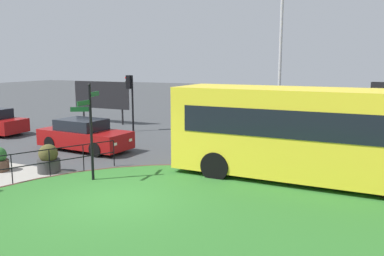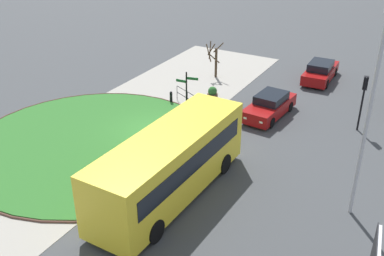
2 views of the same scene
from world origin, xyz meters
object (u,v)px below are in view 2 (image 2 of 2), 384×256
car_near_lane (320,71)px  street_tree_bare (215,59)px  bus_yellow (170,163)px  lamppost_tall (369,114)px  planter_kerbside (212,94)px  car_far_lane (270,106)px  signpost_directional (187,94)px  traffic_light_near (364,91)px  bollard_foreground (171,97)px  planter_near_signpost (208,105)px

car_near_lane → street_tree_bare: size_ratio=1.73×
bus_yellow → street_tree_bare: size_ratio=3.52×
lamppost_tall → planter_kerbside: 14.09m
lamppost_tall → car_far_lane: bearing=-138.5°
signpost_directional → traffic_light_near: bearing=115.8°
bus_yellow → planter_kerbside: 11.28m
car_far_lane → lamppost_tall: 10.74m
signpost_directional → street_tree_bare: (-7.87, -2.14, -0.52)m
bollard_foreground → street_tree_bare: size_ratio=0.31×
car_far_lane → planter_near_signpost: car_far_lane is taller
lamppost_tall → bollard_foreground: bearing=-115.3°
car_far_lane → planter_kerbside: size_ratio=4.92×
car_far_lane → lamppost_tall: bearing=46.0°
bollard_foreground → lamppost_tall: bearing=64.7°
car_far_lane → street_tree_bare: bearing=-121.3°
car_near_lane → lamppost_tall: lamppost_tall is taller
planter_near_signpost → street_tree_bare: bearing=-156.6°
lamppost_tall → planter_near_signpost: 12.61m
car_near_lane → car_far_lane: bearing=170.4°
signpost_directional → lamppost_tall: bearing=69.4°
signpost_directional → traffic_light_near: size_ratio=1.02×
bollard_foreground → car_near_lane: (-9.00, 7.39, 0.25)m
signpost_directional → planter_near_signpost: 2.67m
planter_near_signpost → planter_kerbside: size_ratio=1.15×
car_near_lane → traffic_light_near: bearing=-150.4°
bollard_foreground → car_far_lane: (-1.34, 6.34, 0.25)m
planter_near_signpost → car_near_lane: bearing=152.7°
bus_yellow → car_near_lane: bearing=-4.6°
bollard_foreground → planter_near_signpost: planter_near_signpost is taller
car_far_lane → planter_kerbside: bearing=-92.2°
lamppost_tall → planter_kerbside: (-7.95, -10.81, -4.30)m
car_near_lane → lamppost_tall: (15.11, 5.54, 4.05)m
lamppost_tall → traffic_light_near: bearing=-170.5°
traffic_light_near → street_tree_bare: (-3.49, -11.24, -0.96)m
planter_near_signpost → lamppost_tall: bearing=58.9°
planter_near_signpost → bus_yellow: bearing=17.0°
bollard_foreground → car_near_lane: size_ratio=0.18×
bus_yellow → street_tree_bare: bearing=21.1°
signpost_directional → planter_near_signpost: size_ratio=3.13×
car_far_lane → street_tree_bare: size_ratio=1.71×
traffic_light_near → lamppost_tall: lamppost_tall is taller
car_near_lane → planter_near_signpost: 10.10m
car_far_lane → bollard_foreground: bearing=-73.6°
signpost_directional → bollard_foreground: signpost_directional is taller
signpost_directional → car_near_lane: bearing=156.1°
car_far_lane → planter_near_signpost: 3.82m
traffic_light_near → planter_near_signpost: size_ratio=3.07×
car_near_lane → traffic_light_near: traffic_light_near is taller
signpost_directional → bus_yellow: signpost_directional is taller
bollard_foreground → car_near_lane: bearing=140.6°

